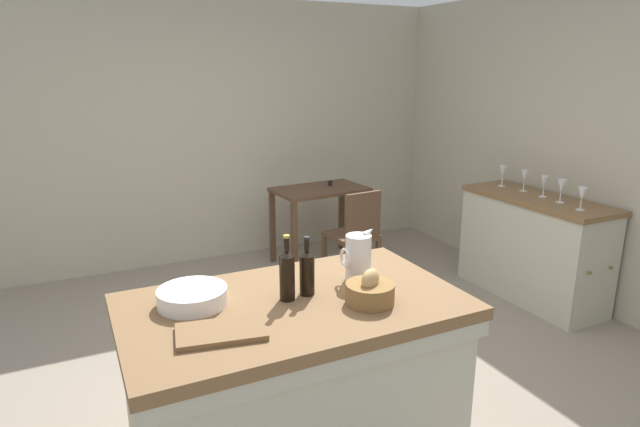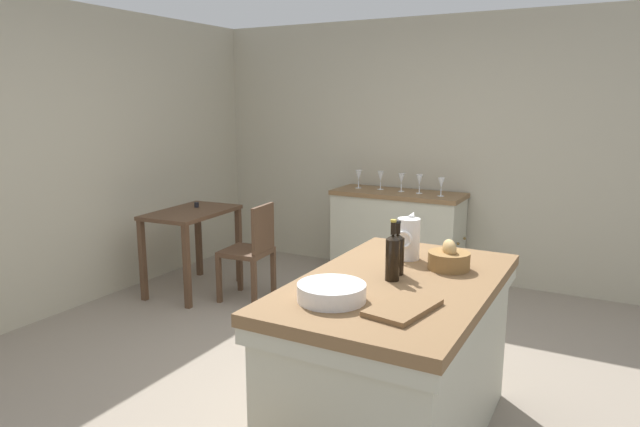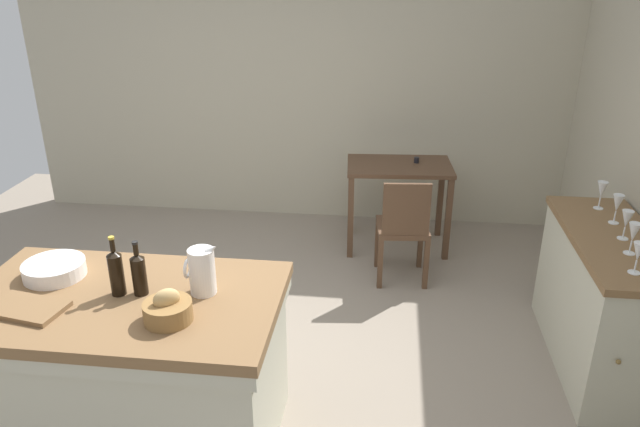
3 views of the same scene
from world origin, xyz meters
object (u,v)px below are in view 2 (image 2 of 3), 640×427
wine_bottle_dark (397,253)px  wooden_chair (252,249)px  cutting_board (403,308)px  wine_glass_middle (401,179)px  island_table (396,355)px  wine_glass_left (420,180)px  wine_glass_right (381,177)px  bread_basket (449,259)px  side_cabinet (397,235)px  writing_desk (192,224)px  pitcher (408,238)px  wine_bottle_amber (393,256)px  wine_glass_far_left (441,184)px  wine_glass_far_right (359,176)px  wash_bowl (332,292)px

wine_bottle_dark → wooden_chair: bearing=54.7°
cutting_board → wine_glass_middle: (3.07, 1.15, 0.11)m
island_table → wine_glass_left: wine_glass_left is taller
wooden_chair → wine_bottle_dark: 2.37m
wine_bottle_dark → wine_glass_right: size_ratio=1.51×
wine_glass_left → bread_basket: bearing=-157.8°
side_cabinet → wine_bottle_dark: bearing=-159.4°
bread_basket → wine_glass_right: size_ratio=1.19×
wooden_chair → wine_glass_right: (1.28, -0.71, 0.55)m
writing_desk → pitcher: (-0.98, -2.48, 0.37)m
bread_basket → wine_bottle_dark: 0.31m
island_table → side_cabinet: bearing=20.7°
wine_bottle_dark → wine_glass_left: bearing=16.2°
writing_desk → bread_basket: size_ratio=4.16×
wine_bottle_dark → wine_glass_left: size_ratio=1.54×
wine_bottle_amber → wine_glass_right: size_ratio=1.66×
wine_glass_far_left → cutting_board: bearing=-166.4°
writing_desk → wine_glass_far_right: (1.30, -1.12, 0.38)m
wine_glass_right → wine_glass_far_right: wine_glass_right is taller
wine_glass_far_left → writing_desk: bearing=121.2°
wine_bottle_dark → island_table: bearing=-154.9°
pitcher → wash_bowl: 0.83m
wine_glass_left → wine_glass_far_right: bearing=87.6°
bread_basket → wash_bowl: bearing=155.7°
wash_bowl → wine_bottle_amber: wine_bottle_amber is taller
island_table → wooden_chair: 2.39m
side_cabinet → wine_bottle_dark: 2.80m
pitcher → cutting_board: pitcher is taller
side_cabinet → bread_basket: size_ratio=5.86×
wooden_chair → wine_glass_left: 1.76m
side_cabinet → wine_bottle_amber: bearing=-159.9°
wine_glass_left → wine_bottle_amber: bearing=-164.1°
wooden_chair → wine_bottle_amber: wine_bottle_amber is taller
side_cabinet → bread_basket: 2.67m
bread_basket → wine_bottle_dark: bearing=135.5°
pitcher → wine_bottle_amber: 0.42m
pitcher → wine_glass_left: 2.37m
wash_bowl → wine_glass_far_right: bearing=22.6°
cutting_board → wine_glass_far_left: (2.99, 0.72, 0.11)m
island_table → writing_desk: bearing=61.8°
island_table → wine_glass_far_left: bearing=12.0°
side_cabinet → cutting_board: (-3.04, -1.17, 0.46)m
wash_bowl → pitcher: bearing=-4.9°
wine_glass_left → wooden_chair: bearing=137.3°
wash_bowl → wine_glass_left: bearing=11.5°
wine_bottle_amber → wine_glass_right: 2.97m
bread_basket → cutting_board: 0.70m
side_cabinet → wine_glass_middle: 0.57m
wooden_chair → wine_glass_middle: bearing=-36.7°
side_cabinet → wine_glass_middle: (0.03, -0.02, 0.57)m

